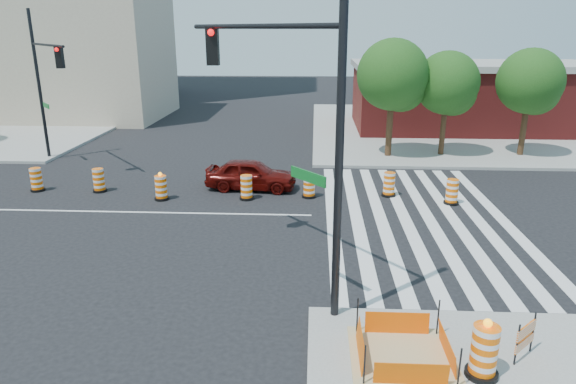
# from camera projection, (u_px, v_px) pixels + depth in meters

# --- Properties ---
(ground) EXTENTS (120.00, 120.00, 0.00)m
(ground) POSITION_uv_depth(u_px,v_px,m) (131.00, 212.00, 19.86)
(ground) COLOR black
(ground) RESTS_ON ground
(sidewalk_ne) EXTENTS (22.00, 22.00, 0.15)m
(sidewalk_ne) POSITION_uv_depth(u_px,v_px,m) (470.00, 129.00, 36.07)
(sidewalk_ne) COLOR gray
(sidewalk_ne) RESTS_ON ground
(crosswalk_east) EXTENTS (6.75, 13.50, 0.01)m
(crosswalk_east) POSITION_uv_depth(u_px,v_px,m) (416.00, 217.00, 19.31)
(crosswalk_east) COLOR silver
(crosswalk_east) RESTS_ON ground
(lane_centerline) EXTENTS (14.00, 0.12, 0.01)m
(lane_centerline) POSITION_uv_depth(u_px,v_px,m) (131.00, 212.00, 19.85)
(lane_centerline) COLOR silver
(lane_centerline) RESTS_ON ground
(excavation_pit) EXTENTS (2.20, 2.20, 0.90)m
(excavation_pit) POSITION_uv_depth(u_px,v_px,m) (403.00, 356.00, 10.78)
(excavation_pit) COLOR tan
(excavation_pit) RESTS_ON ground
(brick_storefront) EXTENTS (16.50, 8.50, 4.60)m
(brick_storefront) POSITION_uv_depth(u_px,v_px,m) (473.00, 96.00, 35.38)
(brick_storefront) COLOR maroon
(brick_storefront) RESTS_ON ground
(beige_midrise) EXTENTS (14.00, 10.00, 10.00)m
(beige_midrise) POSITION_uv_depth(u_px,v_px,m) (70.00, 53.00, 39.86)
(beige_midrise) COLOR tan
(beige_midrise) RESTS_ON ground
(red_coupe) EXTENTS (4.06, 1.89, 1.34)m
(red_coupe) POSITION_uv_depth(u_px,v_px,m) (251.00, 174.00, 22.52)
(red_coupe) COLOR #500906
(red_coupe) RESTS_ON ground
(signal_pole_se) EXTENTS (4.31, 5.10, 8.63)m
(signal_pole_se) POSITION_uv_depth(u_px,v_px,m) (290.00, 94.00, 12.31)
(signal_pole_se) COLOR black
(signal_pole_se) RESTS_ON ground
(signal_pole_nw) EXTENTS (3.81, 4.48, 7.61)m
(signal_pole_nw) POSITION_uv_depth(u_px,v_px,m) (44.00, 73.00, 25.35)
(signal_pole_nw) COLOR black
(signal_pole_nw) RESTS_ON ground
(pit_drum) EXTENTS (0.66, 0.66, 1.29)m
(pit_drum) POSITION_uv_depth(u_px,v_px,m) (484.00, 353.00, 10.11)
(pit_drum) COLOR black
(pit_drum) RESTS_ON ground
(barricade) EXTENTS (0.60, 0.58, 0.94)m
(barricade) POSITION_uv_depth(u_px,v_px,m) (525.00, 336.00, 10.68)
(barricade) COLOR #FC6205
(barricade) RESTS_ON ground
(tree_north_c) EXTENTS (3.77, 3.74, 6.36)m
(tree_north_c) POSITION_uv_depth(u_px,v_px,m) (393.00, 79.00, 26.92)
(tree_north_c) COLOR #382314
(tree_north_c) RESTS_ON ground
(tree_north_d) EXTENTS (3.36, 3.36, 5.71)m
(tree_north_d) POSITION_uv_depth(u_px,v_px,m) (447.00, 87.00, 27.33)
(tree_north_d) COLOR #382314
(tree_north_d) RESTS_ON ground
(tree_north_e) EXTENTS (3.48, 3.45, 5.86)m
(tree_north_e) POSITION_uv_depth(u_px,v_px,m) (530.00, 85.00, 27.19)
(tree_north_e) COLOR #382314
(tree_north_e) RESTS_ON ground
(median_drum_2) EXTENTS (0.60, 0.60, 1.02)m
(median_drum_2) POSITION_uv_depth(u_px,v_px,m) (37.00, 180.00, 22.32)
(median_drum_2) COLOR black
(median_drum_2) RESTS_ON ground
(median_drum_3) EXTENTS (0.60, 0.60, 1.02)m
(median_drum_3) POSITION_uv_depth(u_px,v_px,m) (99.00, 181.00, 22.22)
(median_drum_3) COLOR black
(median_drum_3) RESTS_ON ground
(median_drum_4) EXTENTS (0.60, 0.60, 1.18)m
(median_drum_4) POSITION_uv_depth(u_px,v_px,m) (161.00, 188.00, 21.17)
(median_drum_4) COLOR black
(median_drum_4) RESTS_ON ground
(median_drum_5) EXTENTS (0.60, 0.60, 1.02)m
(median_drum_5) POSITION_uv_depth(u_px,v_px,m) (246.00, 188.00, 21.22)
(median_drum_5) COLOR black
(median_drum_5) RESTS_ON ground
(median_drum_6) EXTENTS (0.60, 0.60, 1.02)m
(median_drum_6) POSITION_uv_depth(u_px,v_px,m) (309.00, 186.00, 21.48)
(median_drum_6) COLOR black
(median_drum_6) RESTS_ON ground
(median_drum_7) EXTENTS (0.60, 0.60, 1.02)m
(median_drum_7) POSITION_uv_depth(u_px,v_px,m) (389.00, 185.00, 21.64)
(median_drum_7) COLOR black
(median_drum_7) RESTS_ON ground
(median_drum_8) EXTENTS (0.60, 0.60, 1.02)m
(median_drum_8) POSITION_uv_depth(u_px,v_px,m) (452.00, 193.00, 20.65)
(median_drum_8) COLOR black
(median_drum_8) RESTS_ON ground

